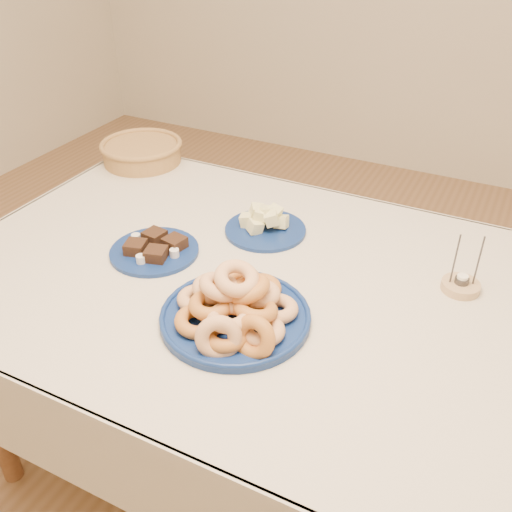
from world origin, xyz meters
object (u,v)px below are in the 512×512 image
melon_plate (264,223)px  brownie_plate (155,249)px  candle_holder (461,285)px  wicker_basket (142,151)px  dining_table (264,311)px  donut_platter (235,309)px

melon_plate → brownie_plate: (-0.22, -0.24, -0.01)m
candle_holder → melon_plate: bearing=176.0°
wicker_basket → dining_table: bearing=-32.5°
donut_platter → candle_holder: bearing=39.6°
brownie_plate → dining_table: bearing=4.8°
donut_platter → wicker_basket: bearing=138.7°
dining_table → melon_plate: bearing=116.3°
donut_platter → candle_holder: size_ratio=2.84×
dining_table → brownie_plate: 0.35m
brownie_plate → candle_holder: 0.81m
donut_platter → wicker_basket: size_ratio=1.31×
melon_plate → brownie_plate: size_ratio=1.16×
brownie_plate → donut_platter: bearing=-25.2°
donut_platter → candle_holder: (0.44, 0.36, -0.02)m
dining_table → brownie_plate: bearing=-175.2°
dining_table → melon_plate: melon_plate is taller
melon_plate → candle_holder: candle_holder is taller
brownie_plate → wicker_basket: (-0.40, 0.49, 0.03)m
melon_plate → candle_holder: bearing=-4.0°
brownie_plate → wicker_basket: size_ratio=0.77×
donut_platter → brownie_plate: donut_platter is taller
wicker_basket → candle_holder: size_ratio=2.17×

